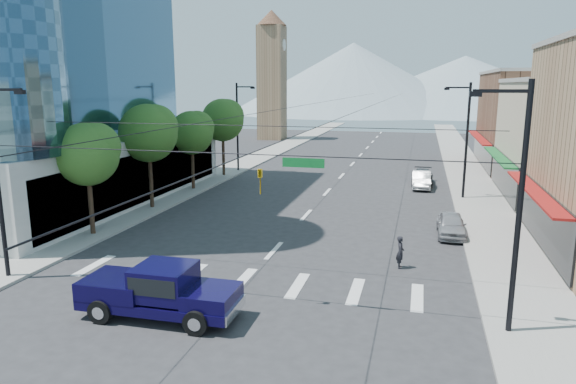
{
  "coord_description": "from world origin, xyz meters",
  "views": [
    {
      "loc": [
        7.42,
        -19.48,
        8.8
      ],
      "look_at": [
        0.44,
        7.34,
        3.0
      ],
      "focal_mm": 32.0,
      "sensor_mm": 36.0,
      "label": 1
    }
  ],
  "objects_px": {
    "pickup_truck": "(159,290)",
    "parked_car_near": "(451,225)",
    "parked_car_far": "(422,177)",
    "pedestrian": "(400,252)",
    "parked_car_mid": "(421,180)"
  },
  "relations": [
    {
      "from": "parked_car_mid",
      "to": "pickup_truck",
      "type": "bearing_deg",
      "value": -109.55
    },
    {
      "from": "pickup_truck",
      "to": "pedestrian",
      "type": "height_order",
      "value": "pickup_truck"
    },
    {
      "from": "pickup_truck",
      "to": "parked_car_far",
      "type": "distance_m",
      "value": 31.92
    },
    {
      "from": "pickup_truck",
      "to": "pedestrian",
      "type": "bearing_deg",
      "value": 41.3
    },
    {
      "from": "pickup_truck",
      "to": "parked_car_near",
      "type": "xyz_separation_m",
      "value": [
        11.41,
        14.19,
        -0.41
      ]
    },
    {
      "from": "parked_car_mid",
      "to": "parked_car_far",
      "type": "distance_m",
      "value": 1.74
    },
    {
      "from": "parked_car_near",
      "to": "parked_car_mid",
      "type": "height_order",
      "value": "parked_car_mid"
    },
    {
      "from": "parked_car_near",
      "to": "parked_car_far",
      "type": "distance_m",
      "value": 16.3
    },
    {
      "from": "pedestrian",
      "to": "parked_car_near",
      "type": "relative_size",
      "value": 0.4
    },
    {
      "from": "pedestrian",
      "to": "parked_car_near",
      "type": "distance_m",
      "value": 6.88
    },
    {
      "from": "parked_car_near",
      "to": "parked_car_far",
      "type": "height_order",
      "value": "parked_car_near"
    },
    {
      "from": "pickup_truck",
      "to": "parked_car_near",
      "type": "bearing_deg",
      "value": 50.49
    },
    {
      "from": "parked_car_far",
      "to": "pedestrian",
      "type": "bearing_deg",
      "value": -91.93
    },
    {
      "from": "parked_car_mid",
      "to": "parked_car_far",
      "type": "bearing_deg",
      "value": 85.83
    },
    {
      "from": "pickup_truck",
      "to": "parked_car_near",
      "type": "height_order",
      "value": "pickup_truck"
    }
  ]
}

